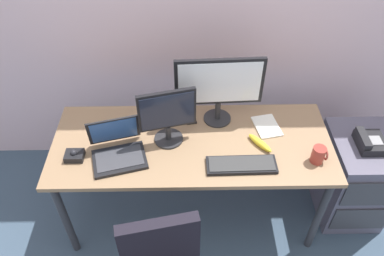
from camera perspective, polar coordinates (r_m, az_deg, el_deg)
The scene contains 13 objects.
ground_plane at distance 2.95m, azimuth -0.00°, elevation -12.30°, with size 8.00×8.00×0.00m, color #3C4F62.
desk at distance 2.43m, azimuth -0.00°, elevation -3.36°, with size 1.74×0.70×0.75m.
file_cabinet at distance 2.95m, azimuth 23.03°, elevation -6.73°, with size 0.42×0.53×0.67m.
desk_phone at distance 2.69m, azimuth 25.10°, elevation -1.91°, with size 0.17×0.20×0.09m.
monitor_main at distance 2.35m, azimuth 4.11°, elevation 6.36°, with size 0.55×0.18×0.47m.
monitor_side at distance 2.25m, azimuth -3.72°, elevation 1.99°, with size 0.34×0.18×0.38m.
keyboard at distance 2.24m, azimuth 7.44°, elevation -5.49°, with size 0.41×0.14×0.03m.
laptop at distance 2.30m, azimuth -11.11°, elevation -3.04°, with size 0.37×0.35×0.23m.
trackball_mouse at distance 2.37m, azimuth -17.22°, elevation -3.94°, with size 0.11×0.09×0.07m.
coffee_mug at distance 2.34m, azimuth 18.47°, elevation -3.82°, with size 0.09×0.08×0.11m.
paper_notepad at distance 2.51m, azimuth 11.15°, elevation 0.25°, with size 0.15×0.21×0.01m, color white.
cell_phone at distance 2.53m, azimuth -0.35°, elevation 1.71°, with size 0.07×0.14×0.01m, color black.
banana at distance 2.37m, azimuth 10.15°, elevation -2.23°, with size 0.19×0.04×0.04m, color yellow.
Camera 1 is at (-0.03, -1.65, 2.45)m, focal length 35.56 mm.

